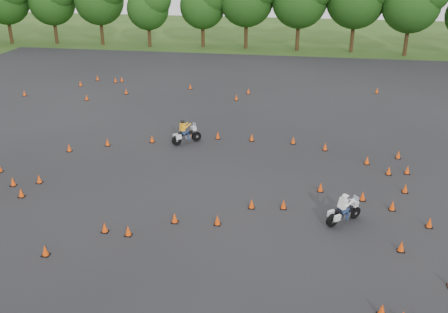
% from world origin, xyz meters
% --- Properties ---
extents(ground, '(140.00, 140.00, 0.00)m').
position_xyz_m(ground, '(0.00, 0.00, 0.00)').
color(ground, '#2D5119').
rests_on(ground, ground).
extents(asphalt_pad, '(62.00, 62.00, 0.00)m').
position_xyz_m(asphalt_pad, '(0.00, 6.00, 0.01)').
color(asphalt_pad, black).
rests_on(asphalt_pad, ground).
extents(treeline, '(87.06, 32.23, 10.47)m').
position_xyz_m(treeline, '(2.81, 35.42, 4.65)').
color(treeline, '#1C4213').
rests_on(treeline, ground).
extents(traffic_cones, '(35.74, 32.70, 0.45)m').
position_xyz_m(traffic_cones, '(-0.14, 5.55, 0.23)').
color(traffic_cones, '#F0470A').
rests_on(traffic_cones, asphalt_pad).
extents(rider_yellow, '(1.92, 1.78, 1.55)m').
position_xyz_m(rider_yellow, '(-3.13, 8.55, 0.78)').
color(rider_yellow, '#FAA216').
rests_on(rider_yellow, ground).
extents(rider_white, '(1.87, 1.76, 1.52)m').
position_xyz_m(rider_white, '(6.06, 0.18, 0.76)').
color(rider_white, white).
rests_on(rider_white, ground).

